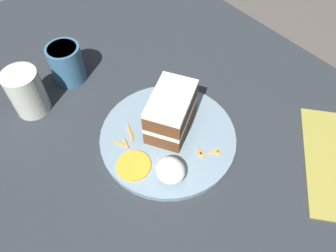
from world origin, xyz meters
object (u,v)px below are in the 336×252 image
orange_garnish (133,165)px  drinking_glass (28,94)px  cake_slice (171,113)px  coffee_mug (66,62)px  plate (168,137)px  cream_dollop (170,170)px

orange_garnish → drinking_glass: bearing=15.9°
cake_slice → drinking_glass: 0.31m
cake_slice → coffee_mug: 0.29m
orange_garnish → drinking_glass: 0.29m
cake_slice → orange_garnish: (-0.03, 0.12, -0.04)m
drinking_glass → coffee_mug: (0.03, -0.11, 0.00)m
plate → cream_dollop: 0.10m
cake_slice → orange_garnish: size_ratio=2.11×
cream_dollop → drinking_glass: 0.36m
cake_slice → drinking_glass: same height
plate → cake_slice: (0.01, -0.02, 0.05)m
cake_slice → drinking_glass: size_ratio=1.35×
plate → cake_slice: 0.06m
orange_garnish → coffee_mug: bearing=-6.6°
coffee_mug → cake_slice: bearing=-163.8°
cream_dollop → orange_garnish: bearing=33.9°
plate → coffee_mug: (0.29, 0.06, 0.04)m
plate → drinking_glass: 0.32m
drinking_glass → coffee_mug: 0.12m
coffee_mug → plate: bearing=-167.8°
plate → cream_dollop: bearing=142.3°
drinking_glass → cake_slice: bearing=-141.9°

